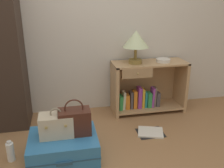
{
  "coord_description": "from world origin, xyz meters",
  "views": [
    {
      "loc": [
        -0.38,
        -1.74,
        1.49
      ],
      "look_at": [
        0.16,
        0.86,
        0.55
      ],
      "focal_mm": 40.09,
      "sensor_mm": 36.0,
      "label": 1
    }
  ],
  "objects": [
    {
      "name": "back_wall",
      "position": [
        0.0,
        1.5,
        1.3
      ],
      "size": [
        6.4,
        0.1,
        2.6
      ],
      "primitive_type": "cube",
      "color": "beige",
      "rests_on": "ground_plane"
    },
    {
      "name": "train_case",
      "position": [
        -0.47,
        0.41,
        0.34
      ],
      "size": [
        0.31,
        0.21,
        0.29
      ],
      "color": "beige",
      "rests_on": "suitcase_large"
    },
    {
      "name": "table_lamp",
      "position": [
        0.53,
        1.22,
        0.97
      ],
      "size": [
        0.32,
        0.32,
        0.41
      ],
      "color": "olive",
      "rests_on": "bookshelf"
    },
    {
      "name": "open_book_on_floor",
      "position": [
        0.56,
        0.64,
        0.01
      ],
      "size": [
        0.34,
        0.31,
        0.02
      ],
      "color": "white",
      "rests_on": "ground_plane"
    },
    {
      "name": "handbag",
      "position": [
        -0.3,
        0.42,
        0.36
      ],
      "size": [
        0.3,
        0.19,
        0.36
      ],
      "color": "#472319",
      "rests_on": "suitcase_large"
    },
    {
      "name": "suitcase_large",
      "position": [
        -0.42,
        0.38,
        0.11
      ],
      "size": [
        0.65,
        0.54,
        0.23
      ],
      "color": "teal",
      "rests_on": "ground_plane"
    },
    {
      "name": "bottle",
      "position": [
        -0.92,
        0.43,
        0.1
      ],
      "size": [
        0.07,
        0.07,
        0.21
      ],
      "color": "white",
      "rests_on": "ground_plane"
    },
    {
      "name": "bookshelf",
      "position": [
        0.7,
        1.24,
        0.32
      ],
      "size": [
        0.97,
        0.39,
        0.68
      ],
      "color": "tan",
      "rests_on": "ground_plane"
    },
    {
      "name": "bowl",
      "position": [
        0.91,
        1.22,
        0.7
      ],
      "size": [
        0.18,
        0.18,
        0.04
      ],
      "primitive_type": "cylinder",
      "color": "silver",
      "rests_on": "bookshelf"
    }
  ]
}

